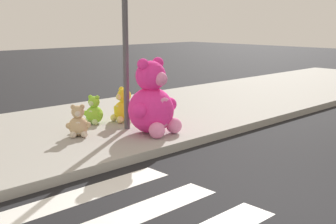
% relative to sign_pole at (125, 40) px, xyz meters
% --- Properties ---
extents(sidewalk, '(28.00, 4.40, 0.15)m').
position_rel_sign_pole_xyz_m(sidewalk, '(-1.00, 0.80, -1.77)').
color(sidewalk, '#9E9B93').
rests_on(sidewalk, ground_plane).
extents(sign_pole, '(0.56, 0.11, 3.20)m').
position_rel_sign_pole_xyz_m(sign_pole, '(0.00, 0.00, 0.00)').
color(sign_pole, '#4C4C51').
rests_on(sign_pole, sidewalk).
extents(plush_pink_large, '(1.07, 0.95, 1.39)m').
position_rel_sign_pole_xyz_m(plush_pink_large, '(0.14, -0.59, -1.14)').
color(plush_pink_large, '#F22D93').
rests_on(plush_pink_large, sidewalk).
extents(plush_tan, '(0.40, 0.42, 0.58)m').
position_rel_sign_pole_xyz_m(plush_tan, '(-0.98, 0.17, -1.47)').
color(plush_tan, tan).
rests_on(plush_tan, sidewalk).
extents(plush_yellow, '(0.49, 0.55, 0.71)m').
position_rel_sign_pole_xyz_m(plush_yellow, '(0.33, 0.54, -1.41)').
color(plush_yellow, yellow).
rests_on(plush_yellow, sidewalk).
extents(plush_lime, '(0.41, 0.42, 0.58)m').
position_rel_sign_pole_xyz_m(plush_lime, '(-0.22, 0.80, -1.47)').
color(plush_lime, '#8CD133').
rests_on(plush_lime, sidewalk).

